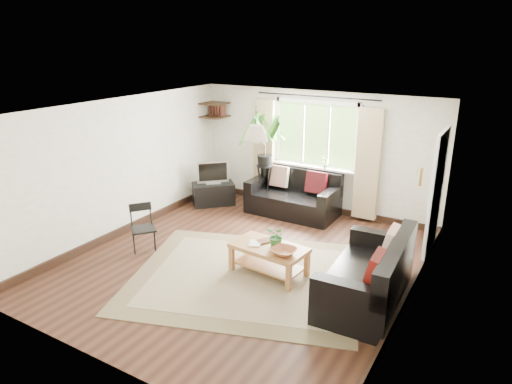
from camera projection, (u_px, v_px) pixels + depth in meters
The scene contains 24 objects.
floor at pixel (243, 262), 7.18m from camera, with size 5.50×5.50×0.00m, color black.
ceiling at pixel (242, 109), 6.41m from camera, with size 5.50×5.50×0.00m, color white.
wall_back at pixel (316, 152), 9.04m from camera, with size 5.00×0.02×2.40m, color beige.
wall_front at pixel (97, 266), 4.55m from camera, with size 5.00×0.02×2.40m, color beige.
wall_left at pixel (122, 167), 7.99m from camera, with size 0.02×5.50×2.40m, color beige.
wall_right at pixel (415, 223), 5.60m from camera, with size 0.02×5.50×2.40m, color beige.
rug at pixel (245, 276), 6.75m from camera, with size 3.26×2.80×0.02m, color beige.
window at pixel (316, 135), 8.90m from camera, with size 2.50×0.16×2.16m, color white, non-canonical shape.
door at pixel (436, 198), 7.07m from camera, with size 0.06×0.96×2.06m, color silver.
corner_shelf at pixel (215, 110), 9.69m from camera, with size 0.50×0.50×0.34m, color black, non-canonical shape.
pendant_lamp at pixel (256, 129), 6.85m from camera, with size 0.36×0.36×0.54m, color beige, non-canonical shape.
wall_sconce at pixel (419, 174), 5.71m from camera, with size 0.12×0.12×0.28m, color beige, non-canonical shape.
sofa_back at pixel (293, 194), 9.00m from camera, with size 1.76×0.88×0.83m, color black, non-canonical shape.
sofa_right at pixel (367, 271), 6.02m from camera, with size 0.91×1.83×0.86m, color black, non-canonical shape.
coffee_table at pixel (269, 260), 6.76m from camera, with size 1.11×0.61×0.45m, color olive, non-canonical shape.
table_plant at pixel (277, 236), 6.62m from camera, with size 0.30×0.26×0.33m, color #2C6829.
bowl at pixel (284, 252), 6.42m from camera, with size 0.35×0.35×0.09m, color #995635.
book_a at pixel (249, 243), 6.77m from camera, with size 0.17×0.23×0.02m, color silver.
book_b at pixel (261, 239), 6.90m from camera, with size 0.17×0.23×0.02m, color brown.
tv_stand at pixel (213, 194), 9.61m from camera, with size 0.85×0.48×0.46m, color black.
tv at pixel (213, 172), 9.46m from camera, with size 0.65×0.22×0.50m, color #A5A5AA, non-canonical shape.
palm_stand at pixel (265, 162), 9.19m from camera, with size 0.76×0.76×1.96m, color black, non-canonical shape.
folding_chair at pixel (143, 230), 7.40m from camera, with size 0.41×0.41×0.79m, color black, non-canonical shape.
sill_plant at pixel (325, 161), 8.87m from camera, with size 0.14×0.10×0.27m, color #2D6023.
Camera 1 is at (3.43, -5.46, 3.37)m, focal length 32.00 mm.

